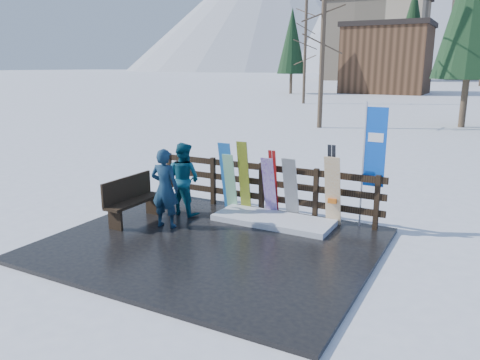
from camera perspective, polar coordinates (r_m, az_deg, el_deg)
The scene contains 16 objects.
ground at distance 9.08m, azimuth -3.50°, elevation -8.03°, with size 700.00×700.00×0.00m, color white.
deck at distance 9.06m, azimuth -3.50°, elevation -7.79°, with size 6.00×5.00×0.08m, color black.
fence at distance 10.69m, azimuth 2.64°, elevation -0.48°, with size 5.60×0.10×1.15m.
snow_patch at distance 10.11m, azimuth 4.07°, elevation -4.89°, with size 2.55×1.00×0.12m, color white.
bench at distance 10.34m, azimuth -13.09°, elevation -2.16°, with size 0.41×1.50×0.97m.
snowboard_0 at distance 10.82m, azimuth -1.57°, elevation 0.47°, with size 0.31×0.03×1.63m, color blue.
snowboard_1 at distance 10.81m, azimuth -1.21°, elevation -0.25°, with size 0.27×0.03×1.36m, color white.
snowboard_2 at distance 10.61m, azimuth 0.49°, elevation 0.37°, with size 0.25×0.03×1.67m, color #CEE222.
snowboard_3 at distance 10.37m, azimuth 3.59°, elevation -0.84°, with size 0.28×0.03×1.39m, color silver.
snowboard_4 at distance 10.17m, azimuth 6.21°, elevation -1.08°, with size 0.31×0.03×1.43m, color black.
snowboard_5 at distance 9.86m, azimuth 11.23°, elevation -1.38°, with size 0.33×0.03×1.54m, color white.
ski_pair_a at distance 10.39m, azimuth 4.12°, elevation -0.38°, with size 0.16×0.28×1.51m.
ski_pair_b at distance 9.91m, azimuth 11.10°, elevation -0.62°, with size 0.17×0.27×1.74m.
rental_flag at distance 9.76m, azimuth 15.83°, elevation 3.32°, with size 0.45×0.04×2.60m.
person_front at distance 9.76m, azimuth -9.15°, elevation -1.01°, with size 0.60×0.40×1.66m, color navy.
person_back at distance 10.56m, azimuth -6.88°, elevation 0.16°, with size 0.80×0.62×1.64m, color navy.
Camera 1 is at (4.47, -7.15, 3.36)m, focal length 35.00 mm.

